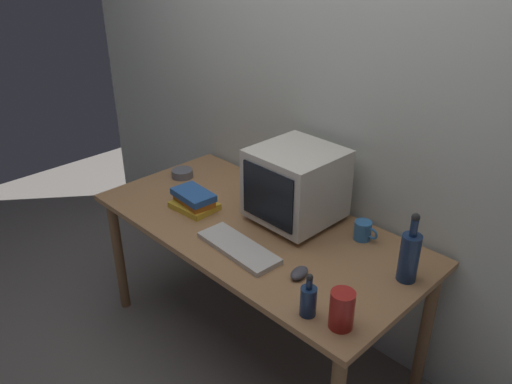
# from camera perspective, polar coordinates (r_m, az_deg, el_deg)

# --- Properties ---
(ground_plane) EXTENTS (6.00, 6.00, 0.00)m
(ground_plane) POSITION_cam_1_polar(r_m,az_deg,el_deg) (2.91, 0.00, -16.52)
(ground_plane) COLOR slate
(back_wall) EXTENTS (4.00, 0.08, 2.50)m
(back_wall) POSITION_cam_1_polar(r_m,az_deg,el_deg) (2.57, 7.52, 9.68)
(back_wall) COLOR beige
(back_wall) RESTS_ON ground
(desk) EXTENTS (1.67, 0.81, 0.75)m
(desk) POSITION_cam_1_polar(r_m,az_deg,el_deg) (2.50, 0.00, -5.38)
(desk) COLOR #9E7047
(desk) RESTS_ON ground
(crt_monitor) EXTENTS (0.39, 0.39, 0.37)m
(crt_monitor) POSITION_cam_1_polar(r_m,az_deg,el_deg) (2.41, 4.52, 0.81)
(crt_monitor) COLOR beige
(crt_monitor) RESTS_ON desk
(keyboard) EXTENTS (0.43, 0.17, 0.02)m
(keyboard) POSITION_cam_1_polar(r_m,az_deg,el_deg) (2.26, -1.99, -6.30)
(keyboard) COLOR beige
(keyboard) RESTS_ON desk
(computer_mouse) EXTENTS (0.08, 0.11, 0.04)m
(computer_mouse) POSITION_cam_1_polar(r_m,az_deg,el_deg) (2.11, 4.90, -9.09)
(computer_mouse) COLOR #3F3F47
(computer_mouse) RESTS_ON desk
(bottle_tall) EXTENTS (0.08, 0.08, 0.31)m
(bottle_tall) POSITION_cam_1_polar(r_m,az_deg,el_deg) (2.12, 16.92, -6.87)
(bottle_tall) COLOR navy
(bottle_tall) RESTS_ON desk
(bottle_short) EXTENTS (0.06, 0.06, 0.18)m
(bottle_short) POSITION_cam_1_polar(r_m,az_deg,el_deg) (1.90, 5.93, -12.00)
(bottle_short) COLOR navy
(bottle_short) RESTS_ON desk
(book_stack) EXTENTS (0.24, 0.18, 0.10)m
(book_stack) POSITION_cam_1_polar(r_m,az_deg,el_deg) (2.59, -7.02, -0.94)
(book_stack) COLOR gold
(book_stack) RESTS_ON desk
(mug) EXTENTS (0.12, 0.08, 0.09)m
(mug) POSITION_cam_1_polar(r_m,az_deg,el_deg) (2.37, 12.01, -4.28)
(mug) COLOR #3370B2
(mug) RESTS_ON desk
(cd_spindle) EXTENTS (0.12, 0.12, 0.04)m
(cd_spindle) POSITION_cam_1_polar(r_m,az_deg,el_deg) (2.95, -8.32, 2.09)
(cd_spindle) COLOR #595B66
(cd_spindle) RESTS_ON desk
(metal_canister) EXTENTS (0.09, 0.09, 0.15)m
(metal_canister) POSITION_cam_1_polar(r_m,az_deg,el_deg) (1.86, 9.66, -12.96)
(metal_canister) COLOR #A51E19
(metal_canister) RESTS_ON desk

